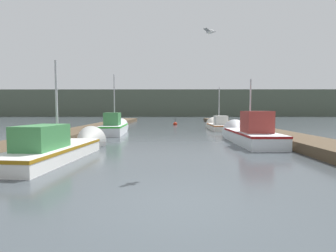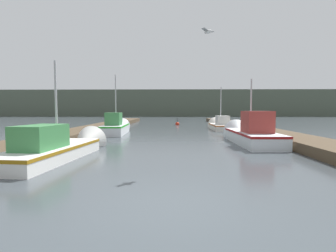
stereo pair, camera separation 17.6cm
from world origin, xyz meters
name	(u,v)px [view 1 (the left image)]	position (x,y,z in m)	size (l,w,h in m)	color
ground_plane	(175,208)	(0.00, 0.00, 0.00)	(200.00, 200.00, 0.00)	#3D4449
dock_left	(92,129)	(-6.30, 16.00, 0.21)	(2.26, 40.00, 0.43)	#4C3D2B
dock_right	(251,129)	(6.30, 16.00, 0.21)	(2.26, 40.00, 0.43)	#4C3D2B
distant_shore_ridge	(170,104)	(0.00, 67.60, 3.32)	(120.00, 16.00, 6.65)	#4C5647
fishing_boat_0	(63,147)	(-4.12, 5.10, 0.38)	(2.04, 6.19, 4.01)	silver
fishing_boat_1	(249,133)	(4.14, 9.38, 0.49)	(1.78, 6.12, 3.85)	silver
fishing_boat_2	(115,127)	(-4.15, 14.73, 0.48)	(1.75, 5.70, 4.67)	silver
fishing_boat_3	(218,125)	(4.26, 19.01, 0.35)	(1.65, 5.26, 4.25)	silver
mooring_piling_0	(271,134)	(5.20, 8.98, 0.49)	(0.25, 0.25, 0.98)	#473523
mooring_piling_1	(258,129)	(5.04, 10.61, 0.62)	(0.33, 0.33, 1.23)	#473523
channel_buoy	(175,124)	(0.53, 25.06, 0.13)	(0.44, 0.44, 0.94)	red
seagull_lead	(210,32)	(1.18, 3.92, 4.27)	(0.45, 0.49, 0.12)	white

